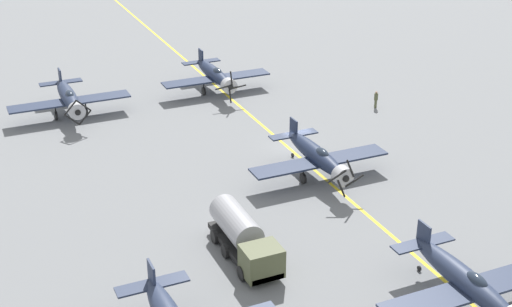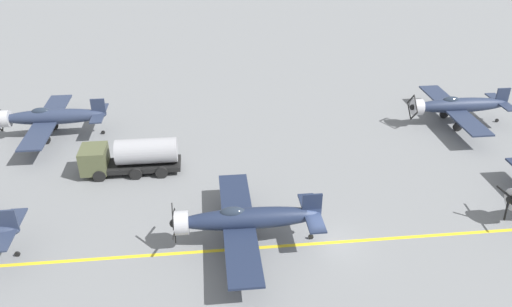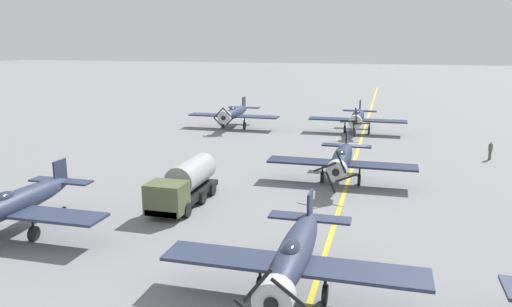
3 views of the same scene
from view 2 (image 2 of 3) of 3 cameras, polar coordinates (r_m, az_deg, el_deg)
ground_plane at (r=34.47m, az=7.86°, el=-10.10°), size 400.00×400.00×0.00m
taxiway_stripe at (r=34.47m, az=7.86°, el=-10.10°), size 0.30×160.00×0.01m
airplane_near_right at (r=52.82m, az=21.99°, el=5.10°), size 12.00×9.98×3.65m
airplane_mid_center at (r=32.90m, az=-1.40°, el=-7.53°), size 12.00×9.98×3.68m
airplane_far_right at (r=50.37m, az=-22.47°, el=3.86°), size 12.00×9.98×3.65m
fuel_tanker at (r=42.27m, az=-14.16°, el=-0.31°), size 2.68×8.00×2.98m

